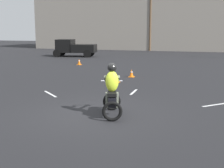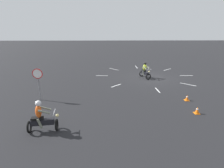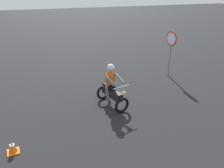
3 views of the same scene
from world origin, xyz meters
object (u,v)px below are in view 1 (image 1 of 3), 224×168
object	(u,v)px
traffic_cone_mid_center	(79,62)
utility_pole_far	(151,11)
traffic_cone_near_left	(131,73)
traffic_cone_near_right	(117,78)
motorcycle_rider_foreground	(112,93)
pickup_truck	(74,47)

from	to	relation	value
traffic_cone_mid_center	utility_pole_far	distance (m)	18.85
traffic_cone_mid_center	traffic_cone_near_left	bearing A→B (deg)	-41.71
traffic_cone_near_left	utility_pole_far	size ratio (longest dim) A/B	0.04
traffic_cone_near_right	utility_pole_far	distance (m)	25.71
traffic_cone_near_right	traffic_cone_mid_center	xyz separation A→B (m)	(-5.22, 6.88, 0.02)
motorcycle_rider_foreground	traffic_cone_mid_center	world-z (taller)	motorcycle_rider_foreground
pickup_truck	utility_pole_far	world-z (taller)	utility_pole_far
traffic_cone_near_left	traffic_cone_mid_center	size ratio (longest dim) A/B	0.93
pickup_truck	traffic_cone_mid_center	xyz separation A→B (m)	(3.67, -6.86, -0.70)
pickup_truck	utility_pole_far	size ratio (longest dim) A/B	0.44
traffic_cone_near_right	motorcycle_rider_foreground	bearing A→B (deg)	-73.63
traffic_cone_near_left	pickup_truck	bearing A→B (deg)	127.93
motorcycle_rider_foreground	utility_pole_far	size ratio (longest dim) A/B	0.17
motorcycle_rider_foreground	traffic_cone_mid_center	size ratio (longest dim) A/B	3.57
motorcycle_rider_foreground	traffic_cone_near_left	bearing A→B (deg)	81.54
traffic_cone_near_right	traffic_cone_mid_center	bearing A→B (deg)	127.19
motorcycle_rider_foreground	traffic_cone_near_left	distance (m)	8.25
traffic_cone_mid_center	traffic_cone_near_right	bearing A→B (deg)	-52.81
motorcycle_rider_foreground	traffic_cone_mid_center	xyz separation A→B (m)	(-7.01, 12.97, -0.50)
traffic_cone_near_right	traffic_cone_mid_center	size ratio (longest dim) A/B	0.91
pickup_truck	traffic_cone_near_left	world-z (taller)	pickup_truck
motorcycle_rider_foreground	traffic_cone_near_right	bearing A→B (deg)	87.20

